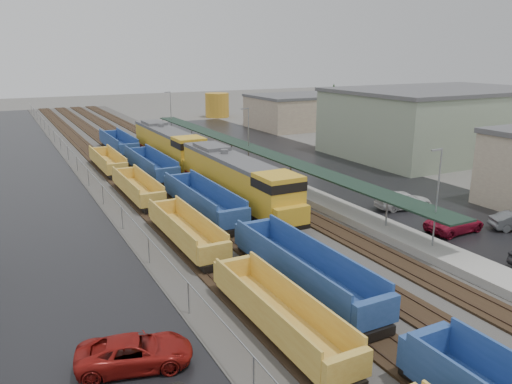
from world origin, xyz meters
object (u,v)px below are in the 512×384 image
well_string_yellow (224,266)px  parked_car_east_c (403,200)px  well_string_blue (243,230)px  locomotive_trail (169,145)px  locomotive_lead (238,180)px  parked_car_east_b (455,223)px  storage_tank (217,105)px  parked_car_west_c (135,353)px

well_string_yellow → parked_car_east_c: well_string_yellow is taller
well_string_blue → locomotive_trail: bearing=82.5°
locomotive_lead → well_string_blue: size_ratio=0.22×
well_string_blue → parked_car_east_c: (17.70, 1.30, -0.43)m
parked_car_east_b → parked_car_east_c: (0.84, 6.85, 0.07)m
storage_tank → parked_car_east_b: (-13.36, -80.45, -2.01)m
locomotive_trail → well_string_blue: (-4.00, -30.33, -1.39)m
locomotive_trail → storage_tank: bearing=59.5°
parked_car_west_c → well_string_yellow: bearing=-34.7°
locomotive_lead → locomotive_trail: 21.00m
parked_car_west_c → storage_tank: bearing=-11.2°
parked_car_east_b → parked_car_east_c: parked_car_east_c is taller
well_string_blue → parked_car_east_b: well_string_blue is taller
well_string_yellow → parked_car_west_c: 9.86m
well_string_yellow → storage_tank: bearing=66.9°
well_string_yellow → storage_tank: size_ratio=15.24×
locomotive_lead → parked_car_east_b: locomotive_lead is taller
locomotive_trail → storage_tank: storage_tank is taller
storage_tank → parked_car_east_b: size_ratio=1.03×
locomotive_trail → parked_car_east_b: size_ratio=4.14×
well_string_yellow → parked_car_east_b: size_ratio=15.72×
parked_car_west_c → parked_car_east_b: bearing=-63.3°
locomotive_trail → parked_car_west_c: size_ratio=4.06×
locomotive_lead → well_string_blue: bearing=-113.2°
locomotive_lead → parked_car_west_c: 26.13m
locomotive_trail → parked_car_east_c: bearing=-64.7°
locomotive_lead → well_string_blue: locomotive_lead is taller
well_string_yellow → well_string_blue: 6.56m
well_string_blue → well_string_yellow: bearing=-127.6°
parked_car_west_c → parked_car_east_b: size_ratio=1.02×
parked_car_east_c → parked_car_west_c: bearing=126.0°
well_string_yellow → parked_car_east_c: 22.66m
parked_car_west_c → parked_car_east_c: 31.91m
storage_tank → parked_car_east_c: (-12.52, -73.60, -1.94)m
parked_car_east_c → well_string_blue: bearing=106.3°
parked_car_east_b → parked_car_east_c: bearing=-8.6°
well_string_blue → parked_car_east_c: well_string_blue is taller
well_string_yellow → parked_car_east_c: size_ratio=15.05×
well_string_yellow → locomotive_trail: bearing=77.3°
well_string_blue → parked_car_east_b: 17.76m
parked_car_west_c → parked_car_east_b: 28.97m
locomotive_trail → parked_car_east_b: (12.86, -35.88, -1.89)m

